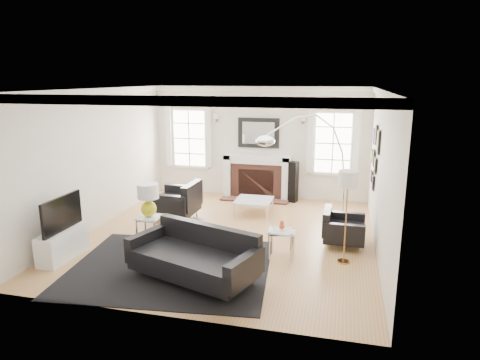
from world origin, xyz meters
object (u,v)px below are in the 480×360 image
(sofa, at_px, (196,257))
(gourd_lamp, at_px, (148,198))
(armchair_right, at_px, (341,229))
(arc_floor_lamp, at_px, (307,170))
(armchair_left, at_px, (178,202))
(fireplace, at_px, (257,177))
(coffee_table, at_px, (254,201))

(sofa, xyz_separation_m, gourd_lamp, (-1.37, 1.28, 0.49))
(armchair_right, bearing_deg, arc_floor_lamp, 151.32)
(sofa, xyz_separation_m, armchair_left, (-1.33, 2.63, 0.03))
(fireplace, xyz_separation_m, armchair_left, (-1.32, -2.06, -0.17))
(gourd_lamp, bearing_deg, coffee_table, 51.85)
(sofa, height_order, arc_floor_lamp, arc_floor_lamp)
(sofa, relative_size, arc_floor_lamp, 0.89)
(gourd_lamp, xyz_separation_m, arc_floor_lamp, (2.81, 1.02, 0.47))
(fireplace, height_order, sofa, fireplace)
(armchair_left, relative_size, armchair_right, 1.23)
(fireplace, height_order, armchair_right, fireplace)
(fireplace, xyz_separation_m, armchair_right, (2.14, -2.77, -0.23))
(armchair_left, bearing_deg, armchair_right, -11.63)
(armchair_right, bearing_deg, coffee_table, 144.66)
(coffee_table, bearing_deg, armchair_right, -35.34)
(fireplace, bearing_deg, armchair_left, -122.61)
(gourd_lamp, distance_m, arc_floor_lamp, 3.02)
(arc_floor_lamp, bearing_deg, gourd_lamp, -160.13)
(coffee_table, bearing_deg, gourd_lamp, -128.15)
(coffee_table, bearing_deg, armchair_left, -156.92)
(armchair_right, distance_m, arc_floor_lamp, 1.27)
(coffee_table, height_order, gourd_lamp, gourd_lamp)
(fireplace, xyz_separation_m, arc_floor_lamp, (1.45, -2.39, 0.77))
(sofa, distance_m, armchair_right, 2.87)
(coffee_table, bearing_deg, arc_floor_lamp, -38.65)
(armchair_right, xyz_separation_m, coffee_table, (-1.93, 1.37, 0.02))
(armchair_left, height_order, arc_floor_lamp, arc_floor_lamp)
(armchair_right, bearing_deg, sofa, -137.91)
(sofa, bearing_deg, armchair_right, 42.09)
(arc_floor_lamp, bearing_deg, sofa, -122.01)
(gourd_lamp, bearing_deg, armchair_right, 10.33)
(sofa, distance_m, gourd_lamp, 1.94)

